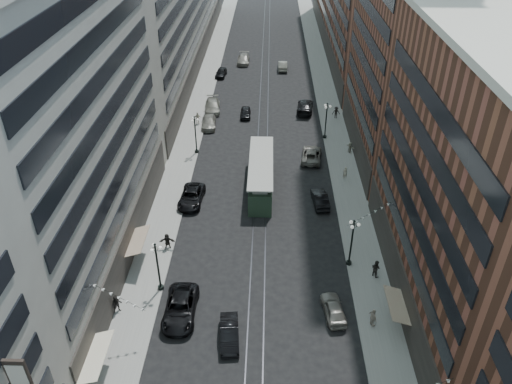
# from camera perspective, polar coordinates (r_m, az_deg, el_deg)

# --- Properties ---
(ground) EXTENTS (220.00, 220.00, 0.00)m
(ground) POSITION_cam_1_polar(r_m,az_deg,el_deg) (74.69, 0.76, 6.23)
(ground) COLOR black
(ground) RESTS_ON ground
(sidewalk_west) EXTENTS (4.00, 180.00, 0.15)m
(sidewalk_west) POSITION_cam_1_polar(r_m,az_deg,el_deg) (84.52, -6.70, 9.42)
(sidewalk_west) COLOR gray
(sidewalk_west) RESTS_ON ground
(sidewalk_east) EXTENTS (4.00, 180.00, 0.15)m
(sidewalk_east) POSITION_cam_1_polar(r_m,az_deg,el_deg) (84.29, 8.48, 9.21)
(sidewalk_east) COLOR gray
(sidewalk_east) RESTS_ON ground
(rail_west) EXTENTS (0.12, 180.00, 0.02)m
(rail_west) POSITION_cam_1_polar(r_m,az_deg,el_deg) (83.72, 0.39, 9.36)
(rail_west) COLOR #2D2D33
(rail_west) RESTS_ON ground
(rail_east) EXTENTS (0.12, 180.00, 0.02)m
(rail_east) POSITION_cam_1_polar(r_m,az_deg,el_deg) (83.71, 1.36, 9.35)
(rail_east) COLOR #2D2D33
(rail_east) RESTS_ON ground
(building_west_mid) EXTENTS (8.00, 36.00, 28.00)m
(building_west_mid) POSITION_cam_1_polar(r_m,az_deg,el_deg) (47.74, -20.67, 6.27)
(building_west_mid) COLOR #A5A193
(building_west_mid) RESTS_ON ground
(building_east_mid) EXTENTS (8.00, 30.00, 24.00)m
(building_east_mid) POSITION_cam_1_polar(r_m,az_deg,el_deg) (43.99, 22.87, 0.36)
(building_east_mid) COLOR brown
(building_east_mid) RESTS_ON ground
(lamppost_sw_far) EXTENTS (1.03, 1.14, 5.52)m
(lamppost_sw_far) POSITION_cam_1_polar(r_m,az_deg,el_deg) (47.41, -11.17, -8.20)
(lamppost_sw_far) COLOR black
(lamppost_sw_far) RESTS_ON sidewalk_west
(lamppost_sw_mid) EXTENTS (1.03, 1.14, 5.52)m
(lamppost_sw_mid) POSITION_cam_1_polar(r_m,az_deg,el_deg) (69.56, -6.94, 6.67)
(lamppost_sw_mid) COLOR black
(lamppost_sw_mid) RESTS_ON sidewalk_west
(lamppost_se_far) EXTENTS (1.03, 1.14, 5.52)m
(lamppost_se_far) POSITION_cam_1_polar(r_m,az_deg,el_deg) (50.08, 10.88, -5.55)
(lamppost_se_far) COLOR black
(lamppost_se_far) RESTS_ON sidewalk_east
(lamppost_se_mid) EXTENTS (1.03, 1.14, 5.52)m
(lamppost_se_mid) POSITION_cam_1_polar(r_m,az_deg,el_deg) (73.80, 8.02, 8.22)
(lamppost_se_mid) COLOR black
(lamppost_se_mid) RESTS_ON sidewalk_east
(streetcar) EXTENTS (2.95, 13.32, 3.69)m
(streetcar) POSITION_cam_1_polar(r_m,az_deg,el_deg) (62.04, 0.57, 1.92)
(streetcar) COLOR #243928
(streetcar) RESTS_ON ground
(car_2) EXTENTS (2.84, 6.11, 1.69)m
(car_2) POSITION_cam_1_polar(r_m,az_deg,el_deg) (46.29, -8.65, -12.99)
(car_2) COLOR black
(car_2) RESTS_ON ground
(car_4) EXTENTS (2.30, 4.49, 1.46)m
(car_4) POSITION_cam_1_polar(r_m,az_deg,el_deg) (46.43, 8.85, -13.03)
(car_4) COLOR gray
(car_4) RESTS_ON ground
(car_5) EXTENTS (1.95, 4.58, 1.47)m
(car_5) POSITION_cam_1_polar(r_m,az_deg,el_deg) (44.06, -3.05, -15.85)
(car_5) COLOR black
(car_5) RESTS_ON ground
(pedestrian_2) EXTENTS (1.01, 0.78, 1.83)m
(pedestrian_2) POSITION_cam_1_polar(r_m,az_deg,el_deg) (47.49, -15.59, -12.24)
(pedestrian_2) COLOR black
(pedestrian_2) RESTS_ON sidewalk_west
(pedestrian_4) EXTENTS (0.84, 1.21, 1.88)m
(pedestrian_4) POSITION_cam_1_polar(r_m,az_deg,el_deg) (45.85, 13.23, -13.79)
(pedestrian_4) COLOR #AEA090
(pedestrian_4) RESTS_ON sidewalk_east
(car_7) EXTENTS (2.94, 5.85, 1.59)m
(car_7) POSITION_cam_1_polar(r_m,az_deg,el_deg) (60.15, -7.39, -0.53)
(car_7) COLOR black
(car_7) RESTS_ON ground
(car_8) EXTENTS (2.52, 5.42, 1.53)m
(car_8) POSITION_cam_1_polar(r_m,az_deg,el_deg) (78.09, -5.42, 7.97)
(car_8) COLOR slate
(car_8) RESTS_ON ground
(car_9) EXTENTS (2.22, 4.65, 1.53)m
(car_9) POSITION_cam_1_polar(r_m,az_deg,el_deg) (98.18, -4.02, 13.46)
(car_9) COLOR black
(car_9) RESTS_ON ground
(car_10) EXTENTS (2.05, 4.74, 1.52)m
(car_10) POSITION_cam_1_polar(r_m,az_deg,el_deg) (59.79, 7.34, -0.79)
(car_10) COLOR black
(car_10) RESTS_ON ground
(car_11) EXTENTS (3.23, 5.86, 1.55)m
(car_11) POSITION_cam_1_polar(r_m,az_deg,el_deg) (68.98, 6.35, 4.29)
(car_11) COLOR #636058
(car_11) RESTS_ON ground
(car_12) EXTENTS (3.16, 6.39, 1.79)m
(car_12) POSITION_cam_1_polar(r_m,az_deg,el_deg) (83.27, 5.63, 9.72)
(car_12) COLOR black
(car_12) RESTS_ON ground
(car_13) EXTENTS (1.70, 4.06, 1.37)m
(car_13) POSITION_cam_1_polar(r_m,az_deg,el_deg) (81.08, -1.21, 9.05)
(car_13) COLOR black
(car_13) RESTS_ON ground
(car_14) EXTENTS (1.80, 5.01, 1.65)m
(car_14) POSITION_cam_1_polar(r_m,az_deg,el_deg) (101.67, 3.07, 14.23)
(car_14) COLOR slate
(car_14) RESTS_ON ground
(pedestrian_5) EXTENTS (1.65, 0.55, 1.75)m
(pedestrian_5) POSITION_cam_1_polar(r_m,az_deg,el_deg) (53.32, -10.11, -5.54)
(pedestrian_5) COLOR black
(pedestrian_5) RESTS_ON sidewalk_west
(pedestrian_6) EXTENTS (1.20, 0.77, 1.89)m
(pedestrian_6) POSITION_cam_1_polar(r_m,az_deg,el_deg) (78.77, -6.68, 8.39)
(pedestrian_6) COLOR #B3AB94
(pedestrian_6) RESTS_ON sidewalk_west
(pedestrian_7) EXTENTS (0.97, 1.02, 1.87)m
(pedestrian_7) POSITION_cam_1_polar(r_m,az_deg,el_deg) (50.58, 13.53, -8.47)
(pedestrian_7) COLOR black
(pedestrian_7) RESTS_ON sidewalk_east
(pedestrian_8) EXTENTS (0.71, 0.57, 1.70)m
(pedestrian_8) POSITION_cam_1_polar(r_m,az_deg,el_deg) (64.96, 10.14, 2.20)
(pedestrian_8) COLOR #A89F8B
(pedestrian_8) RESTS_ON sidewalk_east
(pedestrian_9) EXTENTS (1.28, 0.62, 1.92)m
(pedestrian_9) POSITION_cam_1_polar(r_m,az_deg,el_deg) (81.17, 9.14, 8.98)
(pedestrian_9) COLOR black
(pedestrian_9) RESTS_ON sidewalk_east
(car_extra_0) EXTENTS (2.91, 6.04, 1.70)m
(car_extra_0) POSITION_cam_1_polar(r_m,az_deg,el_deg) (83.43, -4.98, 9.77)
(car_extra_0) COLOR gray
(car_extra_0) RESTS_ON ground
(car_extra_1) EXTENTS (2.44, 5.80, 1.67)m
(car_extra_1) POSITION_cam_1_polar(r_m,az_deg,el_deg) (105.13, -1.44, 14.93)
(car_extra_1) COLOR gray
(car_extra_1) RESTS_ON ground
(pedestrian_extra_0) EXTENTS (1.21, 1.42, 1.57)m
(pedestrian_extra_0) POSITION_cam_1_polar(r_m,az_deg,el_deg) (71.25, 10.69, 5.04)
(pedestrian_extra_0) COLOR #9F9A83
(pedestrian_extra_0) RESTS_ON sidewalk_east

